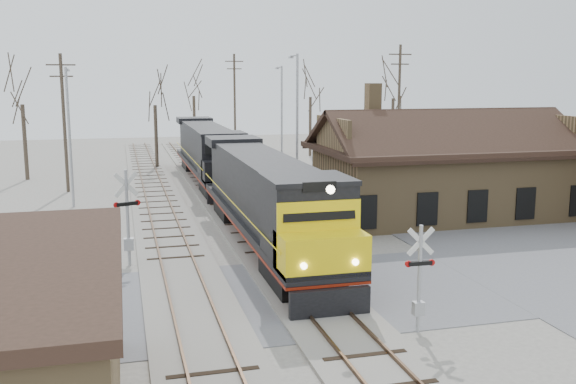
# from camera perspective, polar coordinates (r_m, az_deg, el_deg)

# --- Properties ---
(ground) EXTENTS (140.00, 140.00, 0.00)m
(ground) POSITION_cam_1_polar(r_m,az_deg,el_deg) (24.95, 1.76, -9.05)
(ground) COLOR #A49F94
(ground) RESTS_ON ground
(road) EXTENTS (60.00, 9.00, 0.03)m
(road) POSITION_cam_1_polar(r_m,az_deg,el_deg) (24.94, 1.76, -9.02)
(road) COLOR slate
(road) RESTS_ON ground
(track_main) EXTENTS (3.40, 90.00, 0.24)m
(track_main) POSITION_cam_1_polar(r_m,az_deg,el_deg) (39.05, -4.47, -1.96)
(track_main) COLOR #A49F94
(track_main) RESTS_ON ground
(track_siding) EXTENTS (3.40, 90.00, 0.24)m
(track_siding) POSITION_cam_1_polar(r_m,az_deg,el_deg) (38.53, -11.07, -2.28)
(track_siding) COLOR #A49F94
(track_siding) RESTS_ON ground
(depot) EXTENTS (15.20, 9.31, 7.90)m
(depot) POSITION_cam_1_polar(r_m,az_deg,el_deg) (39.75, 13.56, 1.43)
(depot) COLOR olive
(depot) RESTS_ON ground
(locomotive_lead) EXTENTS (3.10, 20.75, 4.61)m
(locomotive_lead) POSITION_cam_1_polar(r_m,az_deg,el_deg) (30.91, -1.89, -0.67)
(locomotive_lead) COLOR black
(locomotive_lead) RESTS_ON ground
(locomotive_trailing) EXTENTS (3.10, 20.75, 4.36)m
(locomotive_trailing) POSITION_cam_1_polar(r_m,az_deg,el_deg) (51.41, -7.10, 3.55)
(locomotive_trailing) COLOR black
(locomotive_trailing) RESTS_ON ground
(crossbuck_near) EXTENTS (1.02, 0.27, 3.58)m
(crossbuck_near) POSITION_cam_1_polar(r_m,az_deg,el_deg) (21.28, 11.59, -7.81)
(crossbuck_near) COLOR #A5A8AD
(crossbuck_near) RESTS_ON ground
(crossbuck_far) EXTENTS (1.17, 0.50, 4.27)m
(crossbuck_far) POSITION_cam_1_polar(r_m,az_deg,el_deg) (28.98, -14.06, -2.55)
(crossbuck_far) COLOR #A5A8AD
(crossbuck_far) RESTS_ON ground
(streetlight_a) EXTENTS (0.25, 2.04, 8.89)m
(streetlight_a) POSITION_cam_1_polar(r_m,az_deg,el_deg) (43.14, -18.86, 5.27)
(streetlight_a) COLOR #A5A8AD
(streetlight_a) RESTS_ON ground
(streetlight_b) EXTENTS (0.25, 2.04, 9.84)m
(streetlight_b) POSITION_cam_1_polar(r_m,az_deg,el_deg) (44.63, 0.78, 6.57)
(streetlight_b) COLOR #A5A8AD
(streetlight_b) RESTS_ON ground
(streetlight_c) EXTENTS (0.25, 2.04, 9.27)m
(streetlight_c) POSITION_cam_1_polar(r_m,az_deg,el_deg) (57.14, -0.59, 7.04)
(streetlight_c) COLOR #A5A8AD
(streetlight_c) RESTS_ON ground
(utility_pole_a) EXTENTS (2.00, 0.24, 9.93)m
(utility_pole_a) POSITION_cam_1_polar(r_m,az_deg,el_deg) (49.04, -19.28, 6.01)
(utility_pole_a) COLOR #382D23
(utility_pole_a) RESTS_ON ground
(utility_pole_b) EXTENTS (2.00, 0.24, 10.83)m
(utility_pole_b) POSITION_cam_1_polar(r_m,az_deg,el_deg) (71.34, -4.76, 7.98)
(utility_pole_b) COLOR #382D23
(utility_pole_b) RESTS_ON ground
(utility_pole_c) EXTENTS (2.00, 0.24, 10.96)m
(utility_pole_c) POSITION_cam_1_polar(r_m,az_deg,el_deg) (55.23, 9.81, 7.35)
(utility_pole_c) COLOR #382D23
(utility_pole_c) RESTS_ON ground
(tree_a) EXTENTS (4.09, 4.09, 10.02)m
(tree_a) POSITION_cam_1_polar(r_m,az_deg,el_deg) (56.21, -22.62, 8.22)
(tree_a) COLOR #382D23
(tree_a) RESTS_ON ground
(tree_b) EXTENTS (3.86, 3.86, 9.45)m
(tree_b) POSITION_cam_1_polar(r_m,az_deg,el_deg) (60.27, -11.77, 8.46)
(tree_b) COLOR #382D23
(tree_b) RESTS_ON ground
(tree_c) EXTENTS (4.22, 4.22, 10.34)m
(tree_c) POSITION_cam_1_polar(r_m,az_deg,el_deg) (71.11, -8.40, 9.28)
(tree_c) COLOR #382D23
(tree_c) RESTS_ON ground
(tree_d) EXTENTS (4.18, 4.18, 10.25)m
(tree_d) POSITION_cam_1_polar(r_m,az_deg,el_deg) (68.52, 2.01, 9.30)
(tree_d) COLOR #382D23
(tree_d) RESTS_ON ground
(tree_e) EXTENTS (4.20, 4.20, 10.30)m
(tree_e) POSITION_cam_1_polar(r_m,az_deg,el_deg) (63.35, 9.36, 9.15)
(tree_e) COLOR #382D23
(tree_e) RESTS_ON ground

